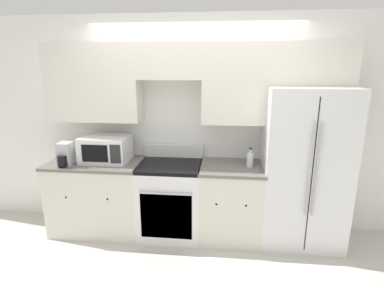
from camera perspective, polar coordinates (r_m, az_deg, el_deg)
name	(u,v)px	position (r m, az deg, el deg)	size (l,w,h in m)	color
ground_plane	(189,248)	(3.61, -0.54, -19.22)	(12.00, 12.00, 0.00)	beige
wall_back	(196,108)	(3.60, 0.68, 6.91)	(8.00, 0.39, 2.60)	white
lower_cabinets_left	(98,196)	(3.94, -17.41, -9.40)	(1.12, 0.64, 0.90)	silver
lower_cabinets_right	(230,202)	(3.64, 7.30, -10.87)	(0.73, 0.64, 0.90)	silver
oven_range	(171,199)	(3.69, -4.08, -10.37)	(0.73, 0.65, 1.06)	white
refrigerator	(303,167)	(3.62, 20.41, -4.18)	(0.91, 0.72, 1.80)	white
microwave	(106,149)	(3.73, -16.10, -0.87)	(0.55, 0.42, 0.31)	white
bottle	(250,159)	(3.46, 11.01, -2.87)	(0.07, 0.07, 0.22)	silver
paper_towel_holder	(66,155)	(3.75, -22.95, -1.88)	(0.15, 0.24, 0.26)	#B7B7BC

